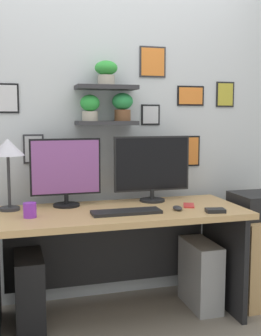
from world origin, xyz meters
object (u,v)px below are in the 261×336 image
(monitor_left, at_px, (66,171))
(coffee_mug, at_px, (30,210))
(desk, at_px, (116,239))
(desk_lamp, at_px, (8,152))
(scissors_tray, at_px, (215,210))
(drawer_cabinet, at_px, (258,257))
(computer_mouse, at_px, (177,208))
(cell_phone, at_px, (189,205))
(computer_tower_left, at_px, (29,290))
(printer, at_px, (260,205))
(computer_tower_right, at_px, (200,274))
(keyboard, at_px, (126,212))
(monitor_right, at_px, (152,167))

(monitor_left, height_order, coffee_mug, monitor_left)
(desk, height_order, desk_lamp, desk_lamp)
(scissors_tray, height_order, drawer_cabinet, scissors_tray)
(computer_mouse, xyz_separation_m, drawer_cabinet, (0.72, 0.15, -0.45))
(cell_phone, xyz_separation_m, computer_tower_left, (-1.07, 0.10, -0.52))
(desk_lamp, bearing_deg, drawer_cabinet, -4.85)
(desk, bearing_deg, printer, -0.92)
(cell_phone, relative_size, computer_tower_right, 0.30)
(desk, distance_m, printer, 1.10)
(keyboard, bearing_deg, scissors_tray, -12.57)
(scissors_tray, height_order, computer_tower_right, scissors_tray)
(desk, bearing_deg, scissors_tray, -26.66)
(monitor_right, xyz_separation_m, coffee_mug, (-0.87, -0.27, -0.20))
(desk_lamp, relative_size, printer, 1.23)
(desk_lamp, xyz_separation_m, cell_phone, (1.17, -0.20, -0.38))
(drawer_cabinet, bearing_deg, printer, 0.00)
(monitor_left, xyz_separation_m, keyboard, (0.33, -0.33, -0.23))
(monitor_left, distance_m, printer, 1.43)
(computer_mouse, height_order, desk_lamp, desk_lamp)
(computer_mouse, height_order, coffee_mug, coffee_mug)
(monitor_left, bearing_deg, printer, -7.33)
(scissors_tray, xyz_separation_m, drawer_cabinet, (0.51, 0.27, -0.45))
(scissors_tray, bearing_deg, printer, 28.47)
(desk, relative_size, computer_mouse, 18.57)
(desk, relative_size, printer, 4.40)
(monitor_left, bearing_deg, drawer_cabinet, -7.33)
(monitor_left, xyz_separation_m, computer_tower_right, (0.92, -0.19, -0.76))
(scissors_tray, distance_m, printer, 0.58)
(coffee_mug, bearing_deg, drawer_cabinet, 3.16)
(desk, relative_size, drawer_cabinet, 2.66)
(computer_mouse, bearing_deg, desk_lamp, 163.85)
(monitor_left, xyz_separation_m, monitor_right, (0.62, 0.00, 0.01))
(coffee_mug, xyz_separation_m, printer, (1.65, 0.09, -0.08))
(monitor_right, xyz_separation_m, desk_lamp, (-0.99, -0.03, 0.13))
(computer_mouse, distance_m, printer, 0.73)
(desk, relative_size, monitor_right, 3.01)
(monitor_left, xyz_separation_m, coffee_mug, (-0.25, -0.27, -0.20))
(computer_mouse, bearing_deg, computer_tower_right, 31.15)
(coffee_mug, bearing_deg, keyboard, -5.77)
(monitor_right, distance_m, scissors_tray, 0.58)
(monitor_left, xyz_separation_m, desk_lamp, (-0.37, -0.03, 0.14))
(cell_phone, relative_size, scissors_tray, 1.17)
(monitor_right, height_order, computer_mouse, monitor_right)
(monitor_left, height_order, computer_tower_left, monitor_left)
(coffee_mug, bearing_deg, cell_phone, 2.04)
(cell_phone, distance_m, coffee_mug, 1.06)
(monitor_left, height_order, cell_phone, monitor_left)
(drawer_cabinet, relative_size, computer_tower_right, 1.33)
(coffee_mug, height_order, scissors_tray, coffee_mug)
(computer_mouse, height_order, computer_tower_right, computer_mouse)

